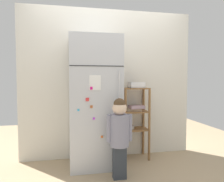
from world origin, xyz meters
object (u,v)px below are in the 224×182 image
object	(u,v)px
refrigerator	(95,102)
fruit_bin	(137,85)
child_standing	(119,130)
pantry_shelf_unit	(135,115)

from	to	relation	value
refrigerator	fruit_bin	size ratio (longest dim) A/B	7.96
child_standing	fruit_bin	world-z (taller)	fruit_bin
refrigerator	child_standing	xyz separation A→B (m)	(0.25, -0.46, -0.31)
child_standing	fruit_bin	bearing A→B (deg)	55.01
pantry_shelf_unit	child_standing	bearing A→B (deg)	-122.54
refrigerator	pantry_shelf_unit	world-z (taller)	refrigerator
fruit_bin	refrigerator	bearing A→B (deg)	-169.07
refrigerator	pantry_shelf_unit	distance (m)	0.69
refrigerator	child_standing	bearing A→B (deg)	-61.72
fruit_bin	pantry_shelf_unit	bearing A→B (deg)	159.31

